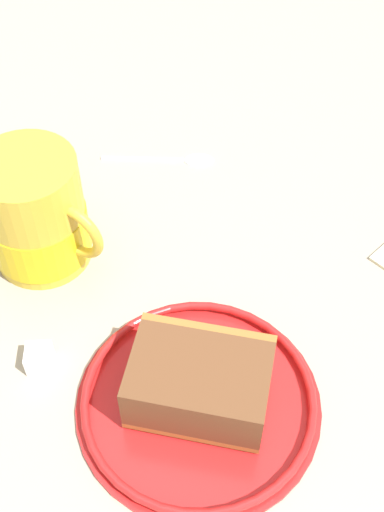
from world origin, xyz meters
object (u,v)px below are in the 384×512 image
object	(u,v)px
tea_mug	(37,217)
teaspoon	(182,158)
cake_slice	(200,382)
small_plate	(199,401)
sugar_cube	(39,358)

from	to	relation	value
tea_mug	teaspoon	size ratio (longest dim) A/B	1.16
cake_slice	small_plate	bearing A→B (deg)	130.04
small_plate	cake_slice	size ratio (longest dim) A/B	1.51
cake_slice	tea_mug	world-z (taller)	tea_mug
cake_slice	sugar_cube	distance (cm)	12.80
teaspoon	sugar_cube	distance (cm)	25.78
tea_mug	small_plate	bearing A→B (deg)	-175.89
tea_mug	cake_slice	bearing A→B (deg)	-175.27
cake_slice	teaspoon	xyz separation A→B (cm)	(21.83, -15.21, -2.59)
small_plate	tea_mug	bearing A→B (deg)	4.11
sugar_cube	small_plate	bearing A→B (deg)	-143.70
teaspoon	sugar_cube	bearing A→B (deg)	117.24
tea_mug	sugar_cube	world-z (taller)	tea_mug
small_plate	sugar_cube	bearing A→B (deg)	36.30
tea_mug	sugar_cube	bearing A→B (deg)	147.91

